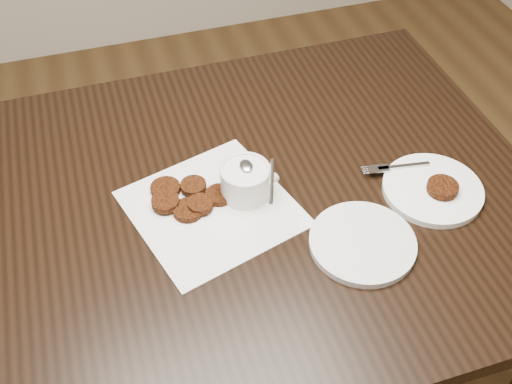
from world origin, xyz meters
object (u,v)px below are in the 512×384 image
Objects in this scene: napkin at (212,208)px; sauce_ramekin at (245,169)px; table at (194,315)px; plate_with_patty at (433,187)px; plate_empty at (362,243)px.

sauce_ramekin is (0.08, 0.02, 0.07)m from napkin.
table is 4.98× the size of napkin.
plate_with_patty is (0.51, -0.10, 0.39)m from table.
sauce_ramekin is at bearing 13.88° from napkin.
sauce_ramekin is 0.27m from plate_empty.
sauce_ramekin reaches higher than napkin.
sauce_ramekin reaches higher than plate_with_patty.
napkin is at bearing 144.55° from plate_empty.
plate_empty is at bearing -35.45° from napkin.
sauce_ramekin reaches higher than plate_empty.
plate_with_patty is at bearing 23.64° from plate_empty.
sauce_ramekin is 0.68× the size of plate_empty.
table is at bearing -177.74° from sauce_ramekin.
plate_with_patty is at bearing -11.53° from napkin.
sauce_ramekin is (0.14, 0.01, 0.45)m from table.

